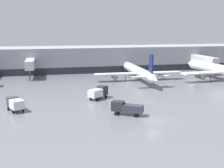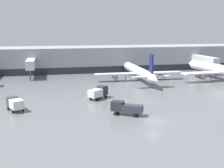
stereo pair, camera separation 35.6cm
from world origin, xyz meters
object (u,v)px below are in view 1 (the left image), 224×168
service_truck_3 (15,103)px  service_truck_1 (98,92)px  service_truck_2 (126,108)px  traffic_cone_1 (173,90)px  parked_jet_1 (222,70)px  parked_jet_0 (139,72)px

service_truck_3 → service_truck_1: bearing=-96.6°
service_truck_2 → traffic_cone_1: (17.10, 16.64, -1.12)m
traffic_cone_1 → service_truck_1: bearing=-170.2°
parked_jet_1 → traffic_cone_1: 23.35m
service_truck_2 → traffic_cone_1: size_ratio=8.88×
parked_jet_1 → service_truck_2: bearing=120.5°
parked_jet_0 → service_truck_2: (-13.22, -33.02, -1.27)m
traffic_cone_1 → service_truck_3: bearing=-166.0°
parked_jet_1 → traffic_cone_1: (-20.69, -10.42, -2.94)m
parked_jet_0 → service_truck_2: size_ratio=5.62×
service_truck_2 → service_truck_3: bearing=11.5°
parked_jet_1 → service_truck_2: (-37.79, -27.07, -1.82)m
service_truck_2 → traffic_cone_1: 23.89m
service_truck_3 → traffic_cone_1: 38.57m
service_truck_2 → service_truck_1: bearing=-46.4°
parked_jet_1 → service_truck_3: (-58.09, -19.77, -1.73)m
parked_jet_0 → service_truck_3: size_ratio=6.91×
parked_jet_1 → service_truck_3: bearing=103.7°
traffic_cone_1 → parked_jet_1: bearing=26.7°
parked_jet_0 → service_truck_2: parked_jet_0 is taller
service_truck_1 → parked_jet_1: bearing=-20.3°
service_truck_1 → service_truck_2: (2.88, -13.18, -0.13)m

